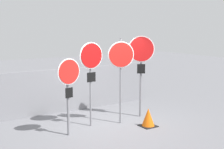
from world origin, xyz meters
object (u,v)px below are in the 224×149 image
(stop_sign_1, at_px, (91,62))
(traffic_cone_0, at_px, (148,118))
(stop_sign_3, at_px, (141,58))
(stop_sign_2, at_px, (121,60))
(stop_sign_0, at_px, (69,81))

(stop_sign_1, height_order, traffic_cone_0, stop_sign_1)
(stop_sign_3, bearing_deg, traffic_cone_0, -83.94)
(stop_sign_2, distance_m, stop_sign_3, 0.95)
(stop_sign_1, height_order, stop_sign_2, stop_sign_2)
(stop_sign_1, bearing_deg, traffic_cone_0, -38.29)
(stop_sign_3, bearing_deg, stop_sign_1, -149.25)
(stop_sign_3, relative_size, traffic_cone_0, 4.88)
(stop_sign_2, relative_size, traffic_cone_0, 4.78)
(stop_sign_1, xyz_separation_m, stop_sign_2, (0.84, -0.25, 0.04))
(stop_sign_2, xyz_separation_m, stop_sign_3, (0.92, 0.23, 0.01))
(stop_sign_2, bearing_deg, stop_sign_0, -154.61)
(stop_sign_1, bearing_deg, stop_sign_2, -20.98)
(stop_sign_2, bearing_deg, stop_sign_1, -175.11)
(stop_sign_0, distance_m, stop_sign_2, 1.78)
(stop_sign_0, bearing_deg, traffic_cone_0, -24.03)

